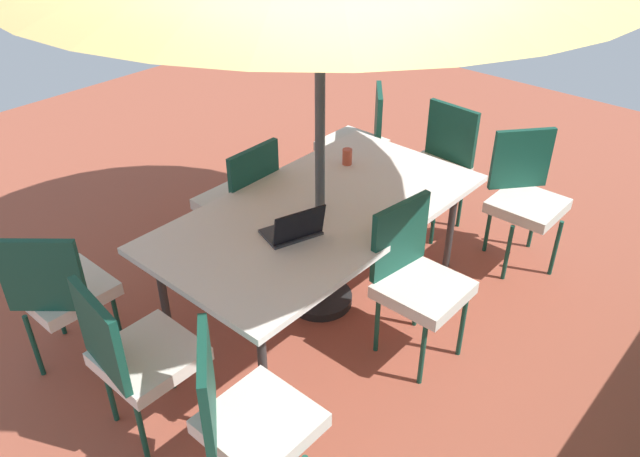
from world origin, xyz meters
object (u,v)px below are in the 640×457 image
at_px(chair_northeast, 245,416).
at_px(laptop, 294,230).
at_px(chair_south, 241,198).
at_px(chair_east, 136,353).
at_px(chair_southwest, 360,138).
at_px(cup, 347,157).
at_px(dining_table, 320,215).
at_px(chair_west, 438,163).
at_px(chair_southeast, 60,289).
at_px(chair_north, 416,276).
at_px(chair_northwest, 525,194).

xyz_separation_m(chair_northeast, laptop, (-0.98, -0.62, 0.24)).
distance_m(chair_south, laptop, 0.92).
distance_m(chair_east, chair_south, 1.59).
distance_m(chair_southwest, cup, 0.90).
bearing_deg(chair_southwest, chair_east, -23.38).
distance_m(dining_table, chair_east, 1.42).
relative_size(chair_east, cup, 8.60).
relative_size(chair_west, chair_northeast, 1.00).
bearing_deg(dining_table, chair_southwest, -151.36).
bearing_deg(chair_southeast, chair_north, -176.15).
bearing_deg(chair_northeast, laptop, -17.66).
height_order(chair_south, cup, chair_south).
relative_size(chair_north, chair_southeast, 1.00).
bearing_deg(chair_southeast, chair_northeast, 142.02).
relative_size(chair_west, cup, 8.60).
distance_m(chair_northwest, chair_south, 2.02).
bearing_deg(chair_west, chair_south, -114.35).
bearing_deg(laptop, chair_east, 14.49).
height_order(dining_table, chair_east, chair_east).
bearing_deg(dining_table, laptop, 15.90).
bearing_deg(chair_southeast, chair_south, -131.17).
relative_size(dining_table, chair_east, 2.22).
bearing_deg(cup, chair_southwest, -147.96).
bearing_deg(chair_north, chair_southeast, 142.27).
bearing_deg(chair_southeast, chair_southwest, -131.09).
height_order(chair_southwest, chair_south, same).
height_order(chair_east, chair_northeast, same).
bearing_deg(chair_north, chair_west, 35.21).
relative_size(chair_north, laptop, 2.57).
height_order(chair_west, chair_southeast, same).
height_order(chair_west, laptop, chair_west).
bearing_deg(cup, chair_south, -37.66).
distance_m(chair_west, chair_southeast, 2.86).
bearing_deg(chair_south, chair_northwest, 132.06).
height_order(dining_table, chair_northeast, chair_northeast).
relative_size(chair_southeast, chair_northeast, 1.00).
height_order(chair_northwest, chair_east, same).
distance_m(chair_northeast, cup, 2.16).
bearing_deg(laptop, chair_northwest, 177.37).
distance_m(chair_northwest, chair_east, 2.87).
bearing_deg(chair_west, laptop, -83.44).
height_order(chair_southeast, laptop, chair_southeast).
height_order(chair_east, chair_southwest, same).
bearing_deg(chair_southwest, chair_southeast, -38.89).
bearing_deg(chair_west, chair_north, -58.47).
bearing_deg(chair_northeast, chair_west, -35.42).
relative_size(chair_southeast, chair_east, 1.00).
distance_m(dining_table, chair_southeast, 1.58).
xyz_separation_m(chair_west, chair_northeast, (2.69, 0.70, 0.00)).
bearing_deg(chair_northeast, cup, -22.86).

